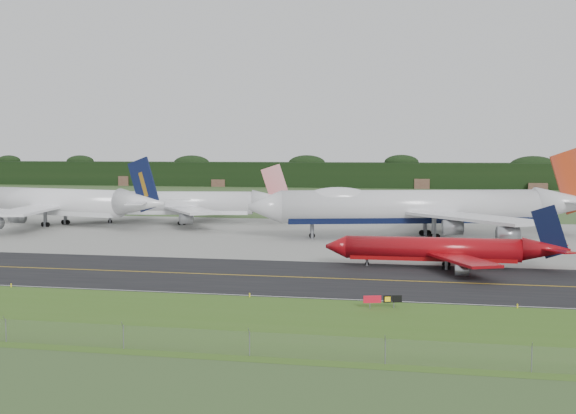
# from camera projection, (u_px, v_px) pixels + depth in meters

# --- Properties ---
(ground) EXTENTS (600.00, 600.00, 0.00)m
(ground) POSITION_uv_depth(u_px,v_px,m) (296.00, 273.00, 119.03)
(ground) COLOR #314C23
(ground) RESTS_ON ground
(grass_verge) EXTENTS (400.00, 30.00, 0.01)m
(grass_verge) POSITION_uv_depth(u_px,v_px,m) (227.00, 322.00, 84.95)
(grass_verge) COLOR #3A601C
(grass_verge) RESTS_ON ground
(taxiway) EXTENTS (400.00, 32.00, 0.02)m
(taxiway) POSITION_uv_depth(u_px,v_px,m) (290.00, 277.00, 115.14)
(taxiway) COLOR black
(taxiway) RESTS_ON ground
(apron) EXTENTS (400.00, 78.00, 0.01)m
(apron) POSITION_uv_depth(u_px,v_px,m) (346.00, 237.00, 168.69)
(apron) COLOR gray
(apron) RESTS_ON ground
(taxiway_centreline) EXTENTS (400.00, 0.40, 0.00)m
(taxiway_centreline) POSITION_uv_depth(u_px,v_px,m) (290.00, 277.00, 115.14)
(taxiway_centreline) COLOR gold
(taxiway_centreline) RESTS_ON taxiway
(taxiway_edge_line) EXTENTS (400.00, 0.25, 0.00)m
(taxiway_edge_line) POSITION_uv_depth(u_px,v_px,m) (263.00, 296.00, 100.04)
(taxiway_edge_line) COLOR silver
(taxiway_edge_line) RESTS_ON taxiway
(perimeter_fence) EXTENTS (320.00, 0.10, 320.00)m
(perimeter_fence) POSITION_uv_depth(u_px,v_px,m) (185.00, 340.00, 72.22)
(perimeter_fence) COLOR slate
(perimeter_fence) RESTS_ON ground
(horizon_treeline) EXTENTS (700.00, 25.00, 12.00)m
(horizon_treeline) POSITION_uv_depth(u_px,v_px,m) (414.00, 176.00, 385.19)
(horizon_treeline) COLOR black
(horizon_treeline) RESTS_ON ground
(jet_ba_747) EXTENTS (72.99, 59.09, 18.71)m
(jet_ba_747) POSITION_uv_depth(u_px,v_px,m) (422.00, 207.00, 166.09)
(jet_ba_747) COLOR silver
(jet_ba_747) RESTS_ON ground
(jet_red_737) EXTENTS (37.17, 30.40, 10.06)m
(jet_red_737) POSITION_uv_depth(u_px,v_px,m) (446.00, 250.00, 123.72)
(jet_red_737) COLOR maroon
(jet_red_737) RESTS_ON ground
(jet_navy_gold) EXTENTS (64.16, 54.83, 16.73)m
(jet_navy_gold) POSITION_uv_depth(u_px,v_px,m) (55.00, 203.00, 192.77)
(jet_navy_gold) COLOR white
(jet_navy_gold) RESTS_ON ground
(jet_star_tail) EXTENTS (56.08, 46.35, 14.82)m
(jet_star_tail) POSITION_uv_depth(u_px,v_px,m) (183.00, 204.00, 197.51)
(jet_star_tail) COLOR silver
(jet_star_tail) RESTS_ON ground
(taxiway_sign) EXTENTS (4.32, 1.57, 1.50)m
(taxiway_sign) POSITION_uv_depth(u_px,v_px,m) (382.00, 299.00, 92.29)
(taxiway_sign) COLOR slate
(taxiway_sign) RESTS_ON ground
(edge_marker_left) EXTENTS (0.16, 0.16, 0.50)m
(edge_marker_left) POSITION_uv_depth(u_px,v_px,m) (11.00, 285.00, 106.50)
(edge_marker_left) COLOR yellow
(edge_marker_left) RESTS_ON ground
(edge_marker_center) EXTENTS (0.16, 0.16, 0.50)m
(edge_marker_center) POSITION_uv_depth(u_px,v_px,m) (250.00, 295.00, 99.38)
(edge_marker_center) COLOR yellow
(edge_marker_center) RESTS_ON ground
(edge_marker_right) EXTENTS (0.16, 0.16, 0.50)m
(edge_marker_right) POSITION_uv_depth(u_px,v_px,m) (517.00, 306.00, 92.44)
(edge_marker_right) COLOR yellow
(edge_marker_right) RESTS_ON ground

